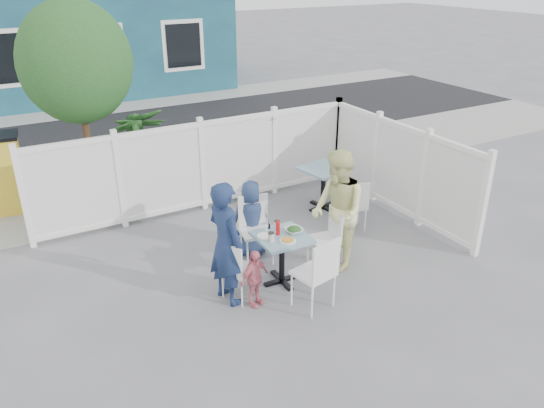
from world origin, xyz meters
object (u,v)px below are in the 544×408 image
boy (251,218)px  toddler (254,278)px  main_table (282,247)px  chair_near (319,269)px  spare_table (324,177)px  chair_right (329,234)px  chair_left (236,266)px  chair_back (255,224)px  woman (337,211)px  utility_cabinet (1,176)px  man (226,243)px

boy → toddler: size_ratio=1.48×
main_table → chair_near: bearing=-84.3°
chair_near → spare_table: bearing=42.9°
main_table → spare_table: bearing=42.7°
main_table → spare_table: (1.88, 1.74, 0.04)m
chair_right → boy: size_ratio=0.75×
chair_right → boy: boy is taller
chair_left → chair_near: 1.07m
toddler → chair_back: bearing=43.5°
chair_left → woman: bearing=70.6°
woman → chair_near: bearing=-33.3°
chair_left → toddler: (0.15, -0.22, -0.10)m
main_table → boy: boy is taller
main_table → toddler: (-0.58, -0.29, -0.16)m
chair_back → woman: (0.92, -0.75, 0.30)m
chair_left → boy: bearing=121.0°
utility_cabinet → chair_right: size_ratio=1.53×
boy → main_table: bearing=111.8°
main_table → chair_back: chair_back is taller
main_table → woman: bearing=0.3°
chair_near → woman: bearing=31.6°
chair_left → woman: size_ratio=0.49×
spare_table → chair_left: (-2.61, -1.81, -0.10)m
spare_table → toddler: size_ratio=1.06×
chair_right → boy: bearing=52.3°
chair_near → boy: 1.69m
utility_cabinet → woman: 5.93m
spare_table → chair_near: size_ratio=0.84×
main_table → toddler: toddler is taller
spare_table → toddler: bearing=-140.5°
utility_cabinet → spare_table: utility_cabinet is taller
spare_table → man: man is taller
main_table → chair_back: (-0.01, 0.75, 0.02)m
chair_left → man: size_ratio=0.52×
chair_left → chair_right: bearing=72.8°
utility_cabinet → chair_left: 5.04m
chair_back → boy: boy is taller
chair_near → woman: woman is taller
spare_table → toddler: toddler is taller
utility_cabinet → chair_back: utility_cabinet is taller
utility_cabinet → toddler: 5.31m
utility_cabinet → toddler: bearing=-54.2°
utility_cabinet → woman: size_ratio=0.77×
utility_cabinet → chair_left: (2.36, -4.45, -0.17)m
chair_near → boy: (-0.06, 1.69, -0.00)m
spare_table → chair_back: bearing=-152.5°
main_table → chair_right: chair_right is taller
utility_cabinet → main_table: (3.09, -4.38, -0.12)m
chair_left → chair_right: size_ratio=0.98×
chair_back → man: man is taller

